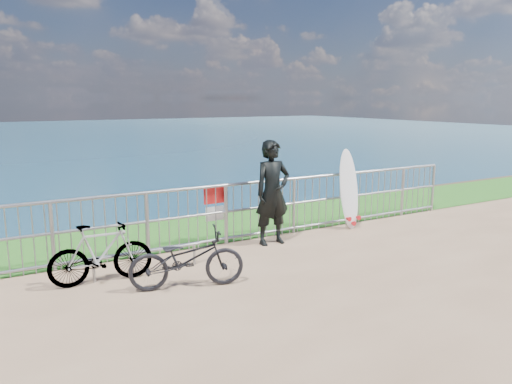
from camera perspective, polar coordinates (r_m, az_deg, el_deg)
grass_strip at (r=10.50m, az=-3.64°, el=-3.95°), size 120.00×120.00×0.00m
railing at (r=9.42m, az=-0.65°, el=-2.06°), size 10.06×0.10×1.13m
surfer at (r=9.10m, az=1.90°, el=-0.07°), size 0.70×0.46×1.92m
surfboard at (r=10.45m, az=10.60°, el=0.02°), size 0.47×0.42×1.65m
bicycle_near at (r=7.16m, az=-7.92°, el=-7.58°), size 1.71×0.98×0.85m
bicycle_far at (r=7.61m, az=-17.30°, el=-6.72°), size 1.51×0.50×0.89m
bike_rack at (r=7.89m, az=-12.43°, el=-6.91°), size 1.78×0.05×0.37m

